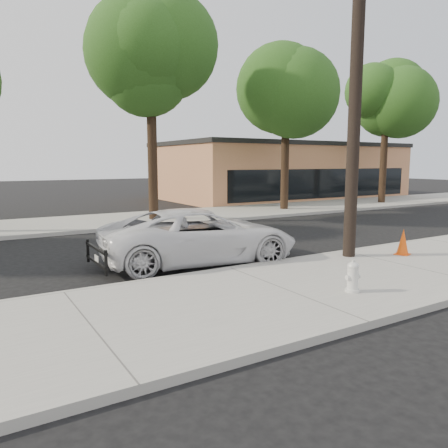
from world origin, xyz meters
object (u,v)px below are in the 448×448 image
Objects in this scene: police_cruiser at (200,236)px; fire_hydrant at (353,277)px; utility_pole at (356,90)px; traffic_cone at (403,242)px.

police_cruiser reaches higher than fire_hydrant.
police_cruiser is at bearing 151.45° from utility_pole.
fire_hydrant is (-2.53, -2.46, -4.25)m from utility_pole.
utility_pole reaches higher than fire_hydrant.
utility_pole reaches higher than traffic_cone.
utility_pole is at bearing 52.01° from fire_hydrant.
utility_pole is 12.19× the size of traffic_cone.
police_cruiser is at bearing 112.24° from fire_hydrant.
fire_hydrant is (1.14, -4.46, -0.31)m from police_cruiser.
fire_hydrant is 0.83× the size of traffic_cone.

